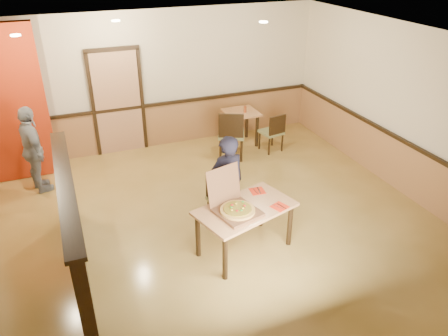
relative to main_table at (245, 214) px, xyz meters
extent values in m
plane|color=tan|center=(-0.23, 0.52, -0.61)|extent=(7.00, 7.00, 0.00)
plane|color=black|center=(-0.23, 0.52, 2.19)|extent=(7.00, 7.00, 0.00)
plane|color=beige|center=(-0.23, 4.02, 0.79)|extent=(7.00, 0.00, 7.00)
plane|color=beige|center=(3.27, 0.52, 0.79)|extent=(0.00, 7.00, 7.00)
cube|color=#9B693E|center=(-0.23, 3.99, -0.16)|extent=(7.00, 0.04, 0.90)
cube|color=black|center=(-0.23, 3.97, 0.31)|extent=(7.00, 0.06, 0.06)
cube|color=#9B693E|center=(3.24, 0.52, -0.16)|extent=(0.04, 7.00, 0.90)
cube|color=black|center=(3.22, 0.52, 0.31)|extent=(0.06, 7.00, 0.06)
cube|color=tan|center=(-1.03, 3.98, 0.44)|extent=(0.90, 0.06, 2.10)
cube|color=black|center=(-2.23, 0.32, 0.09)|extent=(0.14, 3.00, 1.40)
cube|color=black|center=(-2.23, 0.32, 0.81)|extent=(0.20, 3.10, 0.05)
cylinder|color=beige|center=(-2.53, 2.32, 2.17)|extent=(0.14, 0.14, 0.02)
cylinder|color=beige|center=(-1.03, 3.02, 2.17)|extent=(0.14, 0.14, 0.02)
cylinder|color=beige|center=(1.17, 2.02, 2.17)|extent=(0.14, 0.14, 0.02)
cube|color=tan|center=(0.00, 0.00, 0.09)|extent=(1.51, 1.12, 0.04)
cylinder|color=black|center=(-0.48, -0.46, -0.27)|extent=(0.07, 0.07, 0.68)
cylinder|color=black|center=(-0.65, 0.12, -0.27)|extent=(0.07, 0.07, 0.68)
cylinder|color=black|center=(0.65, -0.12, -0.27)|extent=(0.07, 0.07, 0.68)
cylinder|color=black|center=(0.48, 0.46, -0.27)|extent=(0.07, 0.07, 0.68)
cube|color=olive|center=(-0.05, 0.69, -0.19)|extent=(0.44, 0.44, 0.06)
cube|color=black|center=(-0.06, 0.88, 0.05)|extent=(0.41, 0.05, 0.41)
cylinder|color=black|center=(-0.22, 0.51, -0.43)|extent=(0.04, 0.04, 0.37)
cylinder|color=black|center=(-0.23, 0.86, -0.43)|extent=(0.04, 0.04, 0.37)
cylinder|color=black|center=(0.14, 0.52, -0.43)|extent=(0.04, 0.04, 0.37)
cylinder|color=black|center=(0.12, 0.87, -0.43)|extent=(0.04, 0.04, 0.37)
cube|color=olive|center=(0.97, 2.85, -0.11)|extent=(0.67, 0.67, 0.07)
cube|color=black|center=(0.88, 2.64, 0.17)|extent=(0.46, 0.24, 0.48)
cylinder|color=black|center=(1.25, 2.95, -0.39)|extent=(0.05, 0.05, 0.44)
cylinder|color=black|center=(1.08, 2.57, -0.39)|extent=(0.05, 0.05, 0.44)
cylinder|color=black|center=(0.87, 3.12, -0.39)|extent=(0.05, 0.05, 0.44)
cylinder|color=black|center=(0.70, 2.74, -0.39)|extent=(0.05, 0.05, 0.44)
cube|color=olive|center=(1.87, 2.85, -0.20)|extent=(0.48, 0.48, 0.05)
cube|color=black|center=(1.91, 2.66, 0.02)|extent=(0.39, 0.10, 0.39)
cylinder|color=black|center=(2.01, 3.04, -0.43)|extent=(0.04, 0.04, 0.36)
cylinder|color=black|center=(2.07, 2.71, -0.43)|extent=(0.04, 0.04, 0.36)
cylinder|color=black|center=(1.68, 2.98, -0.43)|extent=(0.04, 0.04, 0.36)
cylinder|color=black|center=(1.74, 2.65, -0.43)|extent=(0.04, 0.04, 0.36)
cube|color=tan|center=(1.42, 3.40, 0.10)|extent=(0.68, 0.68, 0.04)
cylinder|color=black|center=(1.16, 3.13, -0.27)|extent=(0.07, 0.07, 0.69)
cylinder|color=black|center=(1.16, 3.66, -0.27)|extent=(0.07, 0.07, 0.69)
cylinder|color=black|center=(1.69, 3.14, -0.27)|extent=(0.07, 0.07, 0.69)
cylinder|color=black|center=(1.68, 3.66, -0.27)|extent=(0.07, 0.07, 0.69)
imported|color=black|center=(-0.02, 0.61, 0.16)|extent=(0.60, 0.43, 1.54)
imported|color=gray|center=(-2.67, 2.88, 0.17)|extent=(0.63, 0.98, 1.56)
cube|color=brown|center=(-0.16, -0.10, 0.13)|extent=(0.65, 0.65, 0.04)
cube|color=brown|center=(-0.24, 0.20, 0.41)|extent=(0.54, 0.23, 0.52)
cylinder|color=gold|center=(-0.16, -0.10, 0.16)|extent=(0.59, 0.59, 0.03)
cube|color=red|center=(0.44, -0.16, 0.11)|extent=(0.26, 0.26, 0.00)
cylinder|color=silver|center=(0.41, -0.16, 0.12)|extent=(0.07, 0.16, 0.01)
cube|color=silver|center=(0.47, -0.16, 0.11)|extent=(0.08, 0.18, 0.00)
cube|color=red|center=(0.34, 0.33, 0.11)|extent=(0.22, 0.22, 0.00)
cylinder|color=silver|center=(0.31, 0.33, 0.12)|extent=(0.02, 0.18, 0.01)
cube|color=silver|center=(0.37, 0.33, 0.11)|extent=(0.03, 0.19, 0.00)
cylinder|color=brown|center=(1.48, 3.33, 0.19)|extent=(0.06, 0.06, 0.14)
camera|label=1|loc=(-2.12, -4.56, 3.38)|focal=35.00mm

